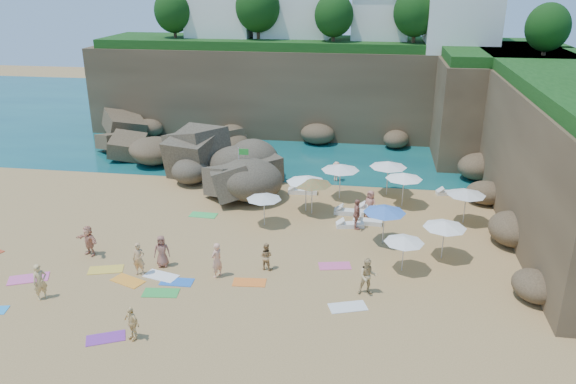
# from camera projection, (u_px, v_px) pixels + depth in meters

# --- Properties ---
(ground) EXTENTS (120.00, 120.00, 0.00)m
(ground) POSITION_uv_depth(u_px,v_px,m) (246.00, 241.00, 32.32)
(ground) COLOR tan
(ground) RESTS_ON ground
(seawater) EXTENTS (120.00, 120.00, 0.00)m
(seawater) POSITION_uv_depth(u_px,v_px,m) (308.00, 118.00, 59.97)
(seawater) COLOR #0C4751
(seawater) RESTS_ON ground
(cliff_back) EXTENTS (44.00, 8.00, 8.00)m
(cliff_back) POSITION_uv_depth(u_px,v_px,m) (323.00, 91.00, 53.64)
(cliff_back) COLOR brown
(cliff_back) RESTS_ON ground
(cliff_right) EXTENTS (8.00, 30.00, 8.00)m
(cliff_right) POSITION_uv_depth(u_px,v_px,m) (565.00, 149.00, 35.56)
(cliff_right) COLOR brown
(cliff_right) RESTS_ON ground
(cliff_corner) EXTENTS (10.00, 12.00, 8.00)m
(cliff_corner) POSITION_uv_depth(u_px,v_px,m) (496.00, 107.00, 46.90)
(cliff_corner) COLOR brown
(cliff_corner) RESTS_ON ground
(rock_promontory) EXTENTS (12.00, 7.00, 2.00)m
(rock_promontory) POSITION_uv_depth(u_px,v_px,m) (163.00, 152.00, 48.63)
(rock_promontory) COLOR brown
(rock_promontory) RESTS_ON ground
(clifftop_buildings) EXTENTS (28.48, 9.48, 7.00)m
(clifftop_buildings) POSITION_uv_depth(u_px,v_px,m) (336.00, 11.00, 51.62)
(clifftop_buildings) COLOR white
(clifftop_buildings) RESTS_ON cliff_back
(clifftop_trees) EXTENTS (35.60, 23.82, 4.40)m
(clifftop_trees) POSITION_uv_depth(u_px,v_px,m) (353.00, 15.00, 45.57)
(clifftop_trees) COLOR #11380F
(clifftop_trees) RESTS_ON ground
(marina_masts) EXTENTS (3.10, 0.10, 6.00)m
(marina_masts) POSITION_uv_depth(u_px,v_px,m) (158.00, 86.00, 61.23)
(marina_masts) COLOR white
(marina_masts) RESTS_ON ground
(rock_outcrop) EXTENTS (9.71, 7.75, 3.59)m
(rock_outcrop) POSITION_uv_depth(u_px,v_px,m) (226.00, 186.00, 40.78)
(rock_outcrop) COLOR brown
(rock_outcrop) RESTS_ON ground
(flag_pole) EXTENTS (0.71, 0.07, 3.64)m
(flag_pole) POSITION_uv_depth(u_px,v_px,m) (241.00, 166.00, 37.66)
(flag_pole) COLOR silver
(flag_pole) RESTS_ON ground
(parasol_0) EXTENTS (2.59, 2.59, 2.45)m
(parasol_0) POSITION_uv_depth(u_px,v_px,m) (340.00, 167.00, 37.70)
(parasol_0) COLOR silver
(parasol_0) RESTS_ON ground
(parasol_1) EXTENTS (2.42, 2.42, 2.29)m
(parasol_1) POSITION_uv_depth(u_px,v_px,m) (404.00, 176.00, 36.49)
(parasol_1) COLOR silver
(parasol_1) RESTS_ON ground
(parasol_2) EXTENTS (2.56, 2.56, 2.42)m
(parasol_2) POSITION_uv_depth(u_px,v_px,m) (388.00, 164.00, 38.39)
(parasol_2) COLOR silver
(parasol_2) RESTS_ON ground
(parasol_5) EXTENTS (2.14, 2.14, 2.03)m
(parasol_5) POSITION_uv_depth(u_px,v_px,m) (264.00, 197.00, 33.75)
(parasol_5) COLOR silver
(parasol_5) RESTS_ON ground
(parasol_6) EXTENTS (2.51, 2.51, 2.38)m
(parasol_6) POSITION_uv_depth(u_px,v_px,m) (312.00, 182.00, 35.27)
(parasol_6) COLOR silver
(parasol_6) RESTS_ON ground
(parasol_7) EXTENTS (2.34, 2.34, 2.21)m
(parasol_7) POSITION_uv_depth(u_px,v_px,m) (467.00, 192.00, 33.97)
(parasol_7) COLOR silver
(parasol_7) RESTS_ON ground
(parasol_8) EXTENTS (2.30, 2.30, 2.18)m
(parasol_8) POSITION_uv_depth(u_px,v_px,m) (445.00, 224.00, 29.64)
(parasol_8) COLOR silver
(parasol_8) RESTS_ON ground
(parasol_9) EXTENTS (2.53, 2.53, 2.40)m
(parasol_9) POSITION_uv_depth(u_px,v_px,m) (306.00, 179.00, 35.67)
(parasol_9) COLOR silver
(parasol_9) RESTS_ON ground
(parasol_10) EXTENTS (2.41, 2.41, 2.28)m
(parasol_10) POSITION_uv_depth(u_px,v_px,m) (385.00, 209.00, 31.32)
(parasol_10) COLOR silver
(parasol_10) RESTS_ON ground
(parasol_11) EXTENTS (2.06, 2.06, 1.95)m
(parasol_11) POSITION_uv_depth(u_px,v_px,m) (404.00, 240.00, 28.43)
(parasol_11) COLOR silver
(parasol_11) RESTS_ON ground
(lounger_0) EXTENTS (2.06, 0.79, 0.31)m
(lounger_0) POSITION_uv_depth(u_px,v_px,m) (303.00, 191.00, 39.33)
(lounger_0) COLOR white
(lounger_0) RESTS_ON ground
(lounger_1) EXTENTS (1.92, 0.69, 0.30)m
(lounger_1) POSITION_uv_depth(u_px,v_px,m) (349.00, 212.00, 35.88)
(lounger_1) COLOR silver
(lounger_1) RESTS_ON ground
(lounger_2) EXTENTS (1.73, 0.83, 0.26)m
(lounger_2) POSITION_uv_depth(u_px,v_px,m) (448.00, 193.00, 39.11)
(lounger_2) COLOR silver
(lounger_2) RESTS_ON ground
(lounger_3) EXTENTS (1.82, 0.77, 0.28)m
(lounger_3) POSITION_uv_depth(u_px,v_px,m) (371.00, 208.00, 36.47)
(lounger_3) COLOR white
(lounger_3) RESTS_ON ground
(lounger_4) EXTENTS (1.82, 0.71, 0.28)m
(lounger_4) POSITION_uv_depth(u_px,v_px,m) (367.00, 222.00, 34.49)
(lounger_4) COLOR white
(lounger_4) RESTS_ON ground
(lounger_5) EXTENTS (1.76, 0.88, 0.26)m
(lounger_5) POSITION_uv_depth(u_px,v_px,m) (350.00, 225.00, 34.08)
(lounger_5) COLOR white
(lounger_5) RESTS_ON ground
(towel_1) EXTENTS (2.15, 1.66, 0.03)m
(towel_1) POSITION_uv_depth(u_px,v_px,m) (29.00, 279.00, 28.28)
(towel_1) COLOR #E458A2
(towel_1) RESTS_ON ground
(towel_2) EXTENTS (1.88, 1.41, 0.03)m
(towel_2) POSITION_uv_depth(u_px,v_px,m) (128.00, 281.00, 28.08)
(towel_2) COLOR orange
(towel_2) RESTS_ON ground
(towel_3) EXTENTS (1.79, 1.04, 0.03)m
(towel_3) POSITION_uv_depth(u_px,v_px,m) (161.00, 293.00, 27.02)
(towel_3) COLOR green
(towel_3) RESTS_ON ground
(towel_4) EXTENTS (1.93, 1.35, 0.03)m
(towel_4) POSITION_uv_depth(u_px,v_px,m) (106.00, 270.00, 29.15)
(towel_4) COLOR gold
(towel_4) RESTS_ON ground
(towel_5) EXTENTS (1.90, 1.28, 0.03)m
(towel_5) POSITION_uv_depth(u_px,v_px,m) (161.00, 276.00, 28.53)
(towel_5) COLOR white
(towel_5) RESTS_ON ground
(towel_6) EXTENTS (1.79, 1.40, 0.03)m
(towel_6) POSITION_uv_depth(u_px,v_px,m) (106.00, 338.00, 23.65)
(towel_6) COLOR purple
(towel_6) RESTS_ON ground
(towel_8) EXTENTS (1.66, 0.87, 0.03)m
(towel_8) POSITION_uv_depth(u_px,v_px,m) (177.00, 282.00, 27.98)
(towel_8) COLOR blue
(towel_8) RESTS_ON ground
(towel_9) EXTENTS (1.81, 1.16, 0.03)m
(towel_9) POSITION_uv_depth(u_px,v_px,m) (335.00, 266.00, 29.52)
(towel_9) COLOR #E15792
(towel_9) RESTS_ON ground
(towel_10) EXTENTS (1.70, 0.95, 0.03)m
(towel_10) POSITION_uv_depth(u_px,v_px,m) (249.00, 282.00, 27.94)
(towel_10) COLOR orange
(towel_10) RESTS_ON ground
(towel_11) EXTENTS (1.75, 0.92, 0.03)m
(towel_11) POSITION_uv_depth(u_px,v_px,m) (203.00, 215.00, 35.78)
(towel_11) COLOR #38C457
(towel_11) RESTS_ON ground
(towel_13) EXTENTS (1.92, 1.38, 0.03)m
(towel_13) POSITION_uv_depth(u_px,v_px,m) (348.00, 307.00, 25.87)
(towel_13) COLOR white
(towel_13) RESTS_ON ground
(person_stand_0) EXTENTS (0.73, 0.78, 1.79)m
(person_stand_0) POSITION_uv_depth(u_px,v_px,m) (40.00, 282.00, 26.26)
(person_stand_0) COLOR tan
(person_stand_0) RESTS_ON ground
(person_stand_1) EXTENTS (0.82, 0.70, 1.47)m
(person_stand_1) POSITION_uv_depth(u_px,v_px,m) (266.00, 256.00, 28.98)
(person_stand_1) COLOR tan
(person_stand_1) RESTS_ON ground
(person_stand_2) EXTENTS (1.02, 0.83, 1.48)m
(person_stand_2) POSITION_uv_depth(u_px,v_px,m) (336.00, 171.00, 41.53)
(person_stand_2) COLOR #EDAC86
(person_stand_2) RESTS_ON ground
(person_stand_3) EXTENTS (0.47, 1.11, 1.90)m
(person_stand_3) POSITION_uv_depth(u_px,v_px,m) (357.00, 214.00, 33.55)
(person_stand_3) COLOR #A86554
(person_stand_3) RESTS_ON ground
(person_stand_4) EXTENTS (0.97, 0.86, 1.75)m
(person_stand_4) POSITION_uv_depth(u_px,v_px,m) (370.00, 204.00, 35.29)
(person_stand_4) COLOR #BB7362
(person_stand_4) RESTS_ON ground
(person_stand_5) EXTENTS (1.86, 1.01, 1.93)m
(person_stand_5) POSITION_uv_depth(u_px,v_px,m) (214.00, 169.00, 41.39)
(person_stand_5) COLOR #A86154
(person_stand_5) RESTS_ON ground
(person_stand_6) EXTENTS (0.72, 0.82, 1.88)m
(person_stand_6) POSITION_uv_depth(u_px,v_px,m) (217.00, 260.00, 28.17)
(person_stand_6) COLOR #F0A988
(person_stand_6) RESTS_ON ground
(person_lie_1) EXTENTS (1.46, 1.73, 0.37)m
(person_lie_1) POSITION_uv_depth(u_px,v_px,m) (133.00, 335.00, 23.56)
(person_lie_1) COLOR #F9D48D
(person_lie_1) RESTS_ON ground
(person_lie_2) EXTENTS (1.25, 1.87, 0.46)m
(person_lie_2) POSITION_uv_depth(u_px,v_px,m) (163.00, 262.00, 29.45)
(person_lie_2) COLOR #905848
(person_lie_2) RESTS_ON ground
(person_lie_3) EXTENTS (2.12, 2.18, 0.45)m
(person_lie_3) POSITION_uv_depth(u_px,v_px,m) (90.00, 251.00, 30.63)
(person_lie_3) COLOR tan
(person_lie_3) RESTS_ON ground
(person_lie_4) EXTENTS (0.76, 1.77, 0.41)m
(person_lie_4) POSITION_uv_depth(u_px,v_px,m) (140.00, 271.00, 28.62)
(person_lie_4) COLOR tan
(person_lie_4) RESTS_ON ground
(person_lie_5) EXTENTS (1.17, 1.95, 0.69)m
(person_lie_5) POSITION_uv_depth(u_px,v_px,m) (367.00, 287.00, 26.84)
(person_lie_5) COLOR tan
(person_lie_5) RESTS_ON ground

